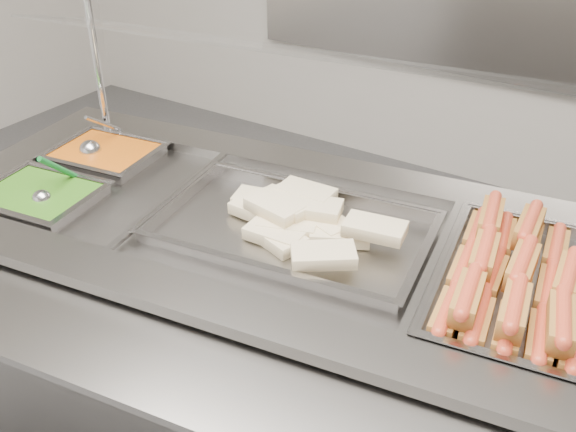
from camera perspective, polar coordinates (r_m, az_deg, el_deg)
The scene contains 11 objects.
steam_counter at distance 1.86m, azimuth -1.37°, elevation -11.64°, with size 1.90×1.04×0.86m.
tray_rail at distance 1.30m, azimuth -11.23°, elevation -12.56°, with size 1.75×0.59×0.05m.
sneeze_guard at distance 1.63m, azimuth 1.57°, elevation 13.89°, with size 1.61×0.50×0.42m.
pan_hotdogs at distance 1.50m, azimuth 19.65°, elevation -6.57°, with size 0.40×0.57×0.10m.
pan_wraps at distance 1.59m, azimuth 0.31°, elevation -1.52°, with size 0.70×0.47×0.07m.
pan_beans at distance 2.03m, azimuth -15.80°, elevation 4.54°, with size 0.32×0.27×0.10m.
pan_peas at distance 1.85m, azimuth -21.05°, elevation 0.85°, with size 0.32×0.27×0.10m.
hotdogs_in_buns at distance 1.47m, azimuth 19.54°, elevation -5.34°, with size 0.36×0.52×0.11m.
tortilla_wraps at distance 1.59m, azimuth 0.93°, elevation -0.18°, with size 0.49×0.33×0.07m.
ladle at distance 2.02m, azimuth -17.08°, elevation 5.71°, with size 0.07×0.18×0.14m.
serving_spoon at distance 1.81m, azimuth -20.78°, elevation 1.89°, with size 0.05×0.16×0.14m.
Camera 1 is at (0.65, -0.72, 1.71)m, focal length 40.00 mm.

